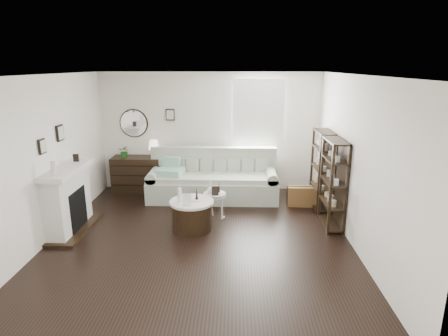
{
  "coord_description": "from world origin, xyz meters",
  "views": [
    {
      "loc": [
        0.59,
        -5.74,
        2.84
      ],
      "look_at": [
        0.38,
        0.8,
        1.04
      ],
      "focal_mm": 30.0,
      "sensor_mm": 36.0,
      "label": 1
    }
  ],
  "objects_px": {
    "drum_table": "(192,215)",
    "pedestal_table": "(214,195)",
    "dresser": "(140,174)",
    "sofa": "(213,182)"
  },
  "relations": [
    {
      "from": "drum_table",
      "to": "pedestal_table",
      "type": "distance_m",
      "value": 0.64
    },
    {
      "from": "dresser",
      "to": "pedestal_table",
      "type": "distance_m",
      "value": 2.41
    },
    {
      "from": "drum_table",
      "to": "pedestal_table",
      "type": "xyz_separation_m",
      "value": [
        0.38,
        0.47,
        0.2
      ]
    },
    {
      "from": "dresser",
      "to": "drum_table",
      "type": "distance_m",
      "value": 2.52
    },
    {
      "from": "sofa",
      "to": "drum_table",
      "type": "height_order",
      "value": "sofa"
    },
    {
      "from": "sofa",
      "to": "pedestal_table",
      "type": "height_order",
      "value": "sofa"
    },
    {
      "from": "sofa",
      "to": "pedestal_table",
      "type": "distance_m",
      "value": 1.21
    },
    {
      "from": "dresser",
      "to": "drum_table",
      "type": "relative_size",
      "value": 1.57
    },
    {
      "from": "drum_table",
      "to": "dresser",
      "type": "bearing_deg",
      "value": 124.93
    },
    {
      "from": "sofa",
      "to": "dresser",
      "type": "xyz_separation_m",
      "value": [
        -1.71,
        0.38,
        0.05
      ]
    }
  ]
}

